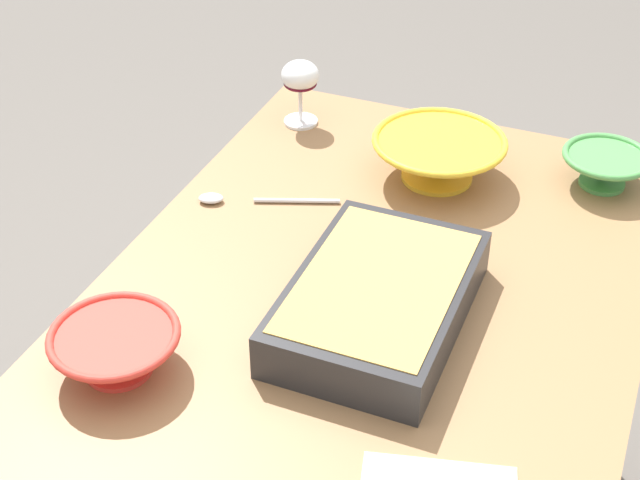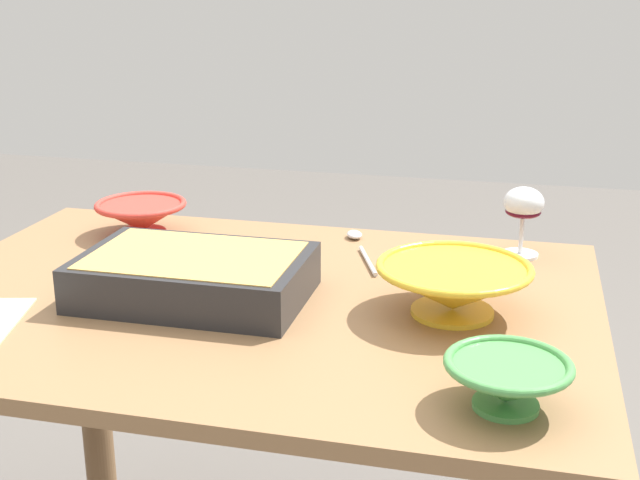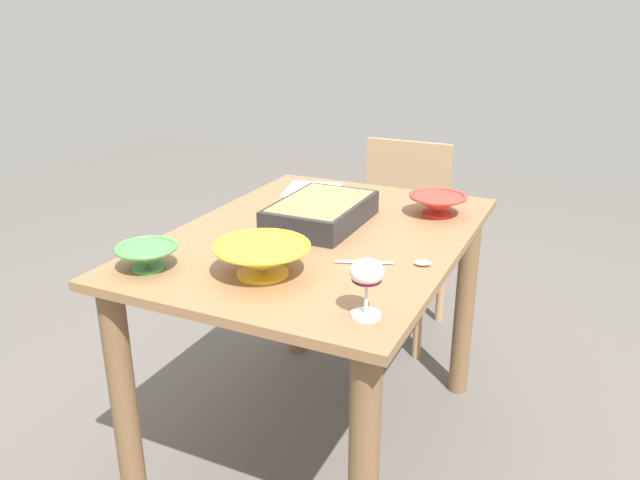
{
  "view_description": "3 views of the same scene",
  "coord_description": "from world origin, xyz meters",
  "px_view_note": "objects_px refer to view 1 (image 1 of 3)",
  "views": [
    {
      "loc": [
        1.11,
        0.36,
        1.68
      ],
      "look_at": [
        -0.03,
        -0.11,
        0.79
      ],
      "focal_mm": 53.0,
      "sensor_mm": 36.0,
      "label": 1
    },
    {
      "loc": [
        -0.43,
        1.25,
        1.28
      ],
      "look_at": [
        -0.09,
        -0.15,
        0.81
      ],
      "focal_mm": 47.43,
      "sensor_mm": 36.0,
      "label": 2
    },
    {
      "loc": [
        -1.58,
        -0.74,
        1.39
      ],
      "look_at": [
        -0.11,
        -0.05,
        0.78
      ],
      "focal_mm": 35.07,
      "sensor_mm": 36.0,
      "label": 3
    }
  ],
  "objects_px": {
    "casserole_dish": "(378,299)",
    "serving_spoon": "(241,199)",
    "wine_glass": "(300,80)",
    "small_bowl": "(436,155)",
    "serving_bowl": "(116,348)",
    "dining_table": "(372,356)",
    "mixing_bowl": "(605,167)"
  },
  "relations": [
    {
      "from": "casserole_dish",
      "to": "serving_spoon",
      "type": "distance_m",
      "value": 0.39
    },
    {
      "from": "wine_glass",
      "to": "casserole_dish",
      "type": "bearing_deg",
      "value": 33.93
    },
    {
      "from": "wine_glass",
      "to": "small_bowl",
      "type": "height_order",
      "value": "wine_glass"
    },
    {
      "from": "wine_glass",
      "to": "serving_bowl",
      "type": "relative_size",
      "value": 0.73
    },
    {
      "from": "casserole_dish",
      "to": "dining_table",
      "type": "bearing_deg",
      "value": -157.95
    },
    {
      "from": "dining_table",
      "to": "serving_spoon",
      "type": "xyz_separation_m",
      "value": [
        -0.13,
        -0.3,
        0.16
      ]
    },
    {
      "from": "dining_table",
      "to": "wine_glass",
      "type": "height_order",
      "value": "wine_glass"
    },
    {
      "from": "wine_glass",
      "to": "casserole_dish",
      "type": "height_order",
      "value": "wine_glass"
    },
    {
      "from": "dining_table",
      "to": "wine_glass",
      "type": "bearing_deg",
      "value": -144.14
    },
    {
      "from": "serving_bowl",
      "to": "serving_spoon",
      "type": "relative_size",
      "value": 0.77
    },
    {
      "from": "mixing_bowl",
      "to": "serving_bowl",
      "type": "bearing_deg",
      "value": -36.45
    },
    {
      "from": "serving_bowl",
      "to": "serving_spoon",
      "type": "height_order",
      "value": "serving_bowl"
    },
    {
      "from": "small_bowl",
      "to": "serving_bowl",
      "type": "xyz_separation_m",
      "value": [
        0.66,
        -0.26,
        -0.01
      ]
    },
    {
      "from": "wine_glass",
      "to": "serving_bowl",
      "type": "distance_m",
      "value": 0.76
    },
    {
      "from": "small_bowl",
      "to": "serving_spoon",
      "type": "bearing_deg",
      "value": -54.35
    },
    {
      "from": "casserole_dish",
      "to": "mixing_bowl",
      "type": "distance_m",
      "value": 0.57
    },
    {
      "from": "casserole_dish",
      "to": "serving_bowl",
      "type": "relative_size",
      "value": 1.99
    },
    {
      "from": "mixing_bowl",
      "to": "serving_spoon",
      "type": "relative_size",
      "value": 0.66
    },
    {
      "from": "small_bowl",
      "to": "serving_spoon",
      "type": "xyz_separation_m",
      "value": [
        0.21,
        -0.29,
        -0.04
      ]
    },
    {
      "from": "dining_table",
      "to": "casserole_dish",
      "type": "xyz_separation_m",
      "value": [
        0.08,
        0.03,
        0.2
      ]
    },
    {
      "from": "serving_bowl",
      "to": "serving_spoon",
      "type": "xyz_separation_m",
      "value": [
        -0.45,
        -0.03,
        -0.03
      ]
    },
    {
      "from": "wine_glass",
      "to": "small_bowl",
      "type": "bearing_deg",
      "value": 72.48
    },
    {
      "from": "dining_table",
      "to": "wine_glass",
      "type": "xyz_separation_m",
      "value": [
        -0.44,
        -0.31,
        0.25
      ]
    },
    {
      "from": "mixing_bowl",
      "to": "serving_spoon",
      "type": "bearing_deg",
      "value": -62.52
    },
    {
      "from": "mixing_bowl",
      "to": "casserole_dish",
      "type": "bearing_deg",
      "value": -26.17
    },
    {
      "from": "dining_table",
      "to": "serving_spoon",
      "type": "height_order",
      "value": "serving_spoon"
    },
    {
      "from": "serving_bowl",
      "to": "dining_table",
      "type": "bearing_deg",
      "value": 139.9
    },
    {
      "from": "dining_table",
      "to": "casserole_dish",
      "type": "relative_size",
      "value": 3.13
    },
    {
      "from": "dining_table",
      "to": "wine_glass",
      "type": "distance_m",
      "value": 0.59
    },
    {
      "from": "small_bowl",
      "to": "serving_spoon",
      "type": "distance_m",
      "value": 0.36
    },
    {
      "from": "wine_glass",
      "to": "serving_spoon",
      "type": "relative_size",
      "value": 0.56
    },
    {
      "from": "casserole_dish",
      "to": "serving_bowl",
      "type": "xyz_separation_m",
      "value": [
        0.24,
        -0.3,
        -0.0
      ]
    }
  ]
}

